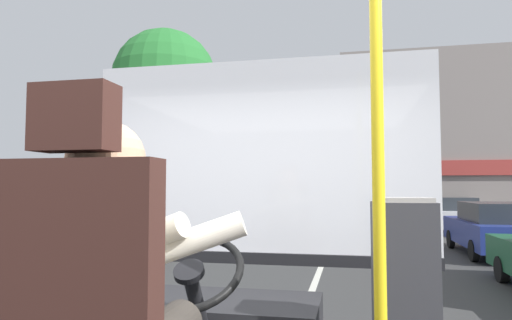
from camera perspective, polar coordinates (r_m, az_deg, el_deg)
The scene contains 10 objects.
ground at distance 10.52m, azimuth 8.39°, elevation -13.08°, with size 18.00×44.00×0.06m.
bus_driver at distance 1.50m, azimuth -17.47°, elevation -14.72°, with size 0.74×0.55×0.79m.
handrail_pole at distance 1.63m, azimuth 15.25°, elevation -0.09°, with size 0.04×0.04×2.21m.
fare_box at distance 2.11m, azimuth 18.38°, elevation -17.85°, with size 0.26×0.24×0.97m.
windshield_panel at distance 3.24m, azimuth 0.23°, elevation -2.94°, with size 2.50×0.08×1.48m.
street_tree at distance 11.71m, azimuth -11.48°, elevation 9.52°, with size 2.62×2.62×5.72m.
shop_building at distance 22.17m, azimuth 26.80°, elevation 2.06°, with size 12.17×4.51×7.50m.
parked_car_blue at distance 13.13m, azimuth 28.23°, elevation -7.63°, with size 1.82×3.97×1.35m.
parked_car_white at distance 19.25m, azimuth 23.25°, elevation -6.31°, with size 1.95×4.40×1.36m.
parked_car_silver at distance 24.20m, azimuth 20.87°, elevation -5.64°, with size 1.94×4.23×1.46m.
Camera 1 is at (0.66, -1.55, 1.72)m, focal length 31.48 mm.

